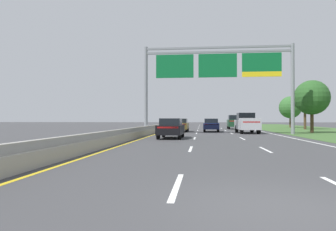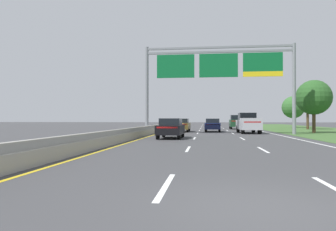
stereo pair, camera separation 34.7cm
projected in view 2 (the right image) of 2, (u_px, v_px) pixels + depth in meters
ground_plane at (214, 131)px, 40.26m from camera, size 220.00×220.00×0.00m
lane_striping at (214, 131)px, 39.81m from camera, size 11.96×106.00×0.01m
grass_verge_right at (330, 131)px, 38.60m from camera, size 14.00×110.00×0.02m
median_barrier_concrete at (162, 128)px, 41.05m from camera, size 0.60×110.00×0.85m
overhead_sign_gantry at (218, 70)px, 32.08m from camera, size 15.06×0.42×9.00m
pickup_truck_silver at (248, 123)px, 34.19m from camera, size 2.15×5.45×2.20m
car_black_left_lane_sedan at (171, 128)px, 25.09m from camera, size 1.90×4.43×1.57m
car_darkgreen_right_lane_suv at (236, 122)px, 48.50m from camera, size 2.01×4.74×2.11m
car_navy_centre_lane_sedan at (213, 125)px, 38.23m from camera, size 1.93×4.45×1.57m
car_gold_left_lane_sedan at (182, 125)px, 38.14m from camera, size 1.89×4.43×1.57m
roadside_tree_mid at (314, 97)px, 34.74m from camera, size 3.80×3.80×5.79m
roadside_tree_far at (308, 98)px, 46.38m from camera, size 3.60×3.60×6.37m
roadside_tree_distant at (293, 107)px, 56.36m from camera, size 3.92×3.92×5.57m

